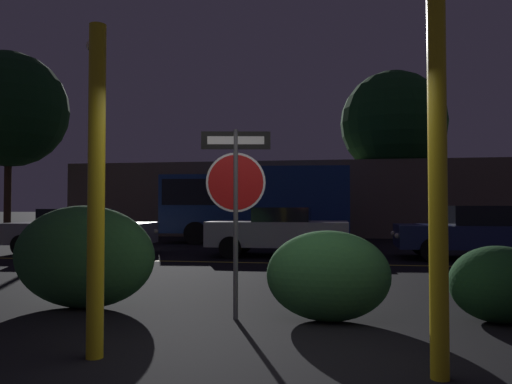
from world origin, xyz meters
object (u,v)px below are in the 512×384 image
Objects in this scene: passing_car_1 at (80,230)px; street_lamp at (92,109)px; hedge_bush_1 at (83,257)px; hedge_bush_3 at (499,284)px; passing_car_3 at (478,232)px; yellow_pole_right at (438,161)px; hedge_bush_2 at (328,276)px; tree_2 at (9,110)px; tree_1 at (393,124)px; stop_sign at (236,185)px; yellow_pole_left at (96,190)px; passing_car_2 at (279,231)px; delivery_truck at (252,201)px.

street_lamp reaches higher than passing_car_1.
hedge_bush_3 is at bearing 0.03° from hedge_bush_1.
street_lamp is (-2.47, 5.36, 4.78)m from passing_car_1.
passing_car_3 reaches higher than hedge_bush_3.
street_lamp reaches higher than hedge_bush_1.
hedge_bush_1 is (-4.24, 2.15, -1.05)m from yellow_pole_right.
yellow_pole_right is 2.42m from hedge_bush_2.
yellow_pole_right is at bearing -46.48° from tree_2.
street_lamp is at bearing -158.22° from tree_1.
hedge_bush_1 is at bearing 138.09° from passing_car_3.
tree_2 is at bearing 122.98° from stop_sign.
street_lamp is (-7.83, 14.86, 3.93)m from yellow_pole_left.
tree_1 is at bearing 68.03° from stop_sign.
passing_car_2 is 0.48× the size of street_lamp.
hedge_bush_3 is at bearing -3.93° from stop_sign.
tree_1 is at bearing 6.89° from passing_car_3.
yellow_pole_right reaches higher than yellow_pole_left.
street_lamp is at bearing 117.29° from hedge_bush_1.
tree_1 reaches higher than hedge_bush_2.
yellow_pole_left is 2.93m from hedge_bush_2.
yellow_pole_left is at bearing -52.23° from tree_2.
hedge_bush_1 is 0.47× the size of passing_car_3.
passing_car_2 is at bearing 114.80° from hedge_bush_3.
tree_2 is (-18.84, 6.98, 5.23)m from passing_car_3.
tree_1 reaches higher than passing_car_3.
passing_car_1 is (-6.32, 7.74, -0.97)m from stop_sign.
passing_car_2 is at bearing 76.61° from hedge_bush_1.
passing_car_1 is 6.87m from delivery_truck.
yellow_pole_left is 0.78× the size of passing_car_2.
tree_1 is (12.67, 5.06, -0.13)m from street_lamp.
delivery_truck is at bearing 137.20° from passing_car_1.
tree_2 reaches higher than yellow_pole_left.
hedge_bush_3 is 13.79m from delivery_truck.
hedge_bush_2 is at bearing 115.90° from yellow_pole_right.
passing_car_2 is 16.12m from tree_2.
tree_1 is (4.26, 10.23, 4.63)m from passing_car_2.
tree_1 reaches higher than yellow_pole_left.
stop_sign is 0.27× the size of tree_2.
passing_car_1 is at bearing 92.26° from passing_car_3.
tree_2 reaches higher than hedge_bush_2.
delivery_truck is at bearing -139.17° from tree_1.
hedge_bush_1 is at bearing 161.64° from stop_sign.
yellow_pole_right is 12.75m from passing_car_1.
passing_car_1 is 15.31m from tree_1.
yellow_pole_left reaches higher than hedge_bush_1.
hedge_bush_2 is 21.84m from tree_2.
hedge_bush_3 is at bearing 167.80° from passing_car_3.
tree_2 is (-15.95, 16.80, 4.19)m from yellow_pole_right.
stop_sign is 0.54× the size of passing_car_3.
passing_car_2 is (-2.42, 9.77, -1.04)m from yellow_pole_right.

